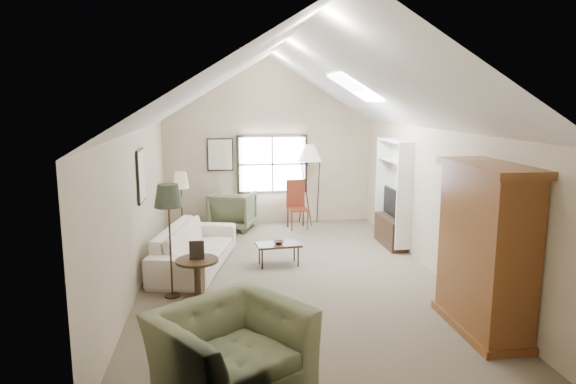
{
  "coord_description": "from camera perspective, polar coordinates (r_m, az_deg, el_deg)",
  "views": [
    {
      "loc": [
        -1.19,
        -8.35,
        2.99
      ],
      "look_at": [
        0.0,
        0.4,
        1.4
      ],
      "focal_mm": 32.0,
      "sensor_mm": 36.0,
      "label": 1
    }
  ],
  "objects": [
    {
      "name": "tan_lamp",
      "position": [
        10.52,
        -11.71,
        -1.99
      ],
      "size": [
        0.39,
        0.39,
        1.61
      ],
      "primitive_type": null,
      "rotation": [
        0.0,
        0.0,
        -0.22
      ],
      "color": "tan",
      "rests_on": "ground"
    },
    {
      "name": "room_shell",
      "position": [
        8.43,
        0.37,
        11.69
      ],
      "size": [
        5.01,
        8.01,
        4.0
      ],
      "color": "#736552",
      "rests_on": "ground"
    },
    {
      "name": "coffee_table",
      "position": [
        9.44,
        -1.06,
        -6.95
      ],
      "size": [
        0.84,
        0.52,
        0.41
      ],
      "primitive_type": "cube",
      "rotation": [
        0.0,
        0.0,
        0.09
      ],
      "color": "#321E14",
      "rests_on": "ground"
    },
    {
      "name": "tv_panel",
      "position": [
        10.75,
        11.47,
        -1.1
      ],
      "size": [
        0.05,
        0.9,
        0.55
      ],
      "primitive_type": "cube",
      "color": "black",
      "rests_on": "media_console"
    },
    {
      "name": "armchair_near",
      "position": [
        5.46,
        -6.41,
        -17.44
      ],
      "size": [
        1.86,
        1.82,
        0.92
      ],
      "primitive_type": "imported",
      "rotation": [
        0.0,
        0.0,
        0.61
      ],
      "color": "#686F4D",
      "rests_on": "ground"
    },
    {
      "name": "armoire",
      "position": [
        7.09,
        21.09,
        -5.94
      ],
      "size": [
        0.6,
        1.5,
        2.2
      ],
      "primitive_type": "cube",
      "color": "brown",
      "rests_on": "ground"
    },
    {
      "name": "skylight",
      "position": [
        9.58,
        7.47,
        11.5
      ],
      "size": [
        0.8,
        1.2,
        0.52
      ],
      "primitive_type": null,
      "color": "white",
      "rests_on": "room_shell"
    },
    {
      "name": "sofa",
      "position": [
        9.45,
        -10.27,
        -6.03
      ],
      "size": [
        1.55,
        2.73,
        0.75
      ],
      "primitive_type": "imported",
      "rotation": [
        0.0,
        0.0,
        1.35
      ],
      "color": "beige",
      "rests_on": "ground"
    },
    {
      "name": "side_chair",
      "position": [
        12.0,
        1.09,
        -1.43
      ],
      "size": [
        0.49,
        0.49,
        1.14
      ],
      "primitive_type": "cube",
      "rotation": [
        0.0,
        0.0,
        0.11
      ],
      "color": "maroon",
      "rests_on": "ground"
    },
    {
      "name": "bowl",
      "position": [
        9.37,
        -1.06,
        -5.62
      ],
      "size": [
        0.21,
        0.21,
        0.05
      ],
      "primitive_type": "imported",
      "rotation": [
        0.0,
        0.0,
        0.09
      ],
      "color": "#3C2418",
      "rests_on": "coffee_table"
    },
    {
      "name": "tripod_lamp",
      "position": [
        12.4,
        2.4,
        0.91
      ],
      "size": [
        0.68,
        0.68,
        1.98
      ],
      "primitive_type": null,
      "rotation": [
        0.0,
        0.0,
        -0.2
      ],
      "color": "silver",
      "rests_on": "ground"
    },
    {
      "name": "armchair_far",
      "position": [
        12.05,
        -6.18,
        -2.05
      ],
      "size": [
        1.21,
        1.23,
        0.89
      ],
      "primitive_type": "imported",
      "rotation": [
        0.0,
        0.0,
        2.82
      ],
      "color": "#535C40",
      "rests_on": "ground"
    },
    {
      "name": "wall_art",
      "position": [
        10.39,
        -11.52,
        3.02
      ],
      "size": [
        1.97,
        3.71,
        0.88
      ],
      "color": "black",
      "rests_on": "room_shell"
    },
    {
      "name": "tv_alcove",
      "position": [
        10.71,
        11.61,
        0.11
      ],
      "size": [
        0.32,
        1.3,
        2.1
      ],
      "primitive_type": "cube",
      "color": "white",
      "rests_on": "ground"
    },
    {
      "name": "window",
      "position": [
        12.47,
        -1.76,
        3.11
      ],
      "size": [
        1.72,
        0.08,
        1.42
      ],
      "primitive_type": "cube",
      "color": "black",
      "rests_on": "room_shell"
    },
    {
      "name": "dark_lamp",
      "position": [
        7.98,
        -12.96,
        -5.26
      ],
      "size": [
        0.51,
        0.51,
        1.79
      ],
      "primitive_type": null,
      "rotation": [
        0.0,
        0.0,
        -0.22
      ],
      "color": "#252B1E",
      "rests_on": "ground"
    },
    {
      "name": "side_table",
      "position": [
        7.94,
        -10.01,
        -9.59
      ],
      "size": [
        0.77,
        0.77,
        0.64
      ],
      "primitive_type": "cylinder",
      "rotation": [
        0.0,
        0.0,
        -0.22
      ],
      "color": "#3C2A18",
      "rests_on": "ground"
    },
    {
      "name": "media_console",
      "position": [
        10.88,
        11.35,
        -4.3
      ],
      "size": [
        0.34,
        1.18,
        0.6
      ],
      "primitive_type": "cube",
      "color": "#382316",
      "rests_on": "ground"
    }
  ]
}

